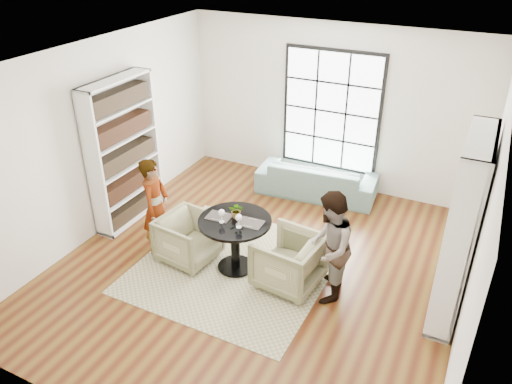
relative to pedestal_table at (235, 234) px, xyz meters
The scene contains 16 objects.
ground 0.68m from the pedestal_table, 32.18° to the left, with size 6.00×6.00×0.00m, color brown.
room_shell 1.03m from the pedestal_table, 68.20° to the left, with size 6.00×6.01×6.00m.
rug 0.59m from the pedestal_table, behind, with size 2.66×2.66×0.01m, color tan.
pedestal_table is the anchor object (origin of this frame).
sofa 2.66m from the pedestal_table, 84.08° to the left, with size 2.14×0.84×0.63m, color gray.
armchair_left 0.76m from the pedestal_table, behind, with size 0.77×0.79×0.72m, color #BCB686.
armchair_right 0.84m from the pedestal_table, ahead, with size 0.82×0.84×0.77m, color tan.
person_left 1.28m from the pedestal_table, behind, with size 0.56×0.37×1.53m, color gray.
person_right 1.38m from the pedestal_table, ahead, with size 0.76×0.59×1.56m, color gray.
placemat_left 0.33m from the pedestal_table, behind, with size 0.34×0.26×0.01m, color #2A2624.
placemat_right 0.33m from the pedestal_table, ahead, with size 0.34×0.26×0.01m, color #2A2624.
cutlery_left 0.34m from the pedestal_table, behind, with size 0.14×0.22×0.01m, color silver, non-canonical shape.
cutlery_right 0.33m from the pedestal_table, ahead, with size 0.14×0.22×0.01m, color silver, non-canonical shape.
wine_glass_left 0.41m from the pedestal_table, 136.55° to the right, with size 0.09×0.09×0.20m.
wine_glass_right 0.42m from the pedestal_table, 45.35° to the right, with size 0.09×0.09×0.20m.
flower_centerpiece 0.35m from the pedestal_table, 96.60° to the left, with size 0.20×0.18×0.23m, color gray.
Camera 1 is at (2.56, -5.32, 4.47)m, focal length 35.00 mm.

